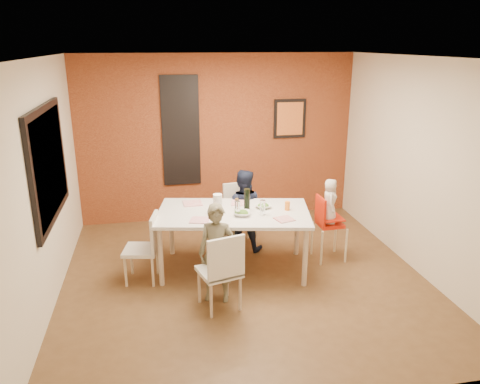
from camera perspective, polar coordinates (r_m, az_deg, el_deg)
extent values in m
plane|color=brown|center=(6.05, 0.54, -10.38)|extent=(4.50, 4.50, 0.00)
cube|color=silver|center=(5.33, 0.63, 16.11)|extent=(4.50, 4.50, 0.02)
cube|color=beige|center=(7.70, -2.72, 6.51)|extent=(4.50, 0.02, 2.70)
cube|color=beige|center=(3.50, 7.88, -7.93)|extent=(4.50, 0.02, 2.70)
cube|color=beige|center=(5.57, -22.75, 0.68)|extent=(0.02, 4.50, 2.70)
cube|color=beige|center=(6.36, 20.90, 2.92)|extent=(0.02, 4.50, 2.70)
cube|color=maroon|center=(7.68, -2.70, 6.48)|extent=(4.50, 0.02, 2.70)
cube|color=black|center=(5.70, -22.32, 3.20)|extent=(0.05, 1.70, 1.30)
cube|color=black|center=(5.70, -22.17, 3.21)|extent=(0.02, 1.55, 1.15)
cube|color=silver|center=(7.58, -7.23, 7.36)|extent=(0.55, 0.03, 1.70)
cube|color=black|center=(7.57, -7.23, 7.36)|extent=(0.60, 0.03, 1.76)
cube|color=black|center=(7.86, 6.08, 8.89)|extent=(0.54, 0.03, 0.64)
cube|color=orange|center=(7.85, 6.11, 8.88)|extent=(0.44, 0.01, 0.54)
cube|color=silver|center=(5.96, -0.81, -2.60)|extent=(2.09, 1.42, 0.04)
cylinder|color=#CAB196|center=(5.79, -9.65, -7.81)|extent=(0.06, 0.06, 0.76)
cylinder|color=#CAB196|center=(6.60, -8.37, -4.45)|extent=(0.06, 0.06, 0.76)
cylinder|color=#CAB196|center=(5.76, 7.95, -7.89)|extent=(0.06, 0.06, 0.76)
cylinder|color=#CAB196|center=(6.57, 6.95, -4.50)|extent=(0.06, 0.06, 0.76)
cube|color=silver|center=(5.26, -2.56, -9.67)|extent=(0.52, 0.52, 0.05)
cube|color=silver|center=(4.99, -1.69, -8.14)|extent=(0.42, 0.15, 0.48)
cylinder|color=tan|center=(5.56, -1.60, -10.63)|extent=(0.03, 0.03, 0.42)
cylinder|color=tan|center=(5.29, 0.02, -12.25)|extent=(0.03, 0.03, 0.42)
cylinder|color=tan|center=(5.45, -4.99, -11.37)|extent=(0.03, 0.03, 0.42)
cylinder|color=tan|center=(5.17, -3.53, -13.08)|extent=(0.03, 0.03, 0.42)
cube|color=silver|center=(6.82, 0.10, -3.08)|extent=(0.47, 0.47, 0.05)
cube|color=silver|center=(6.91, -0.43, -0.72)|extent=(0.42, 0.10, 0.47)
cylinder|color=#BCAA8B|center=(6.70, -0.78, -5.51)|extent=(0.03, 0.03, 0.41)
cylinder|color=#BCAA8B|center=(7.00, -1.69, -4.47)|extent=(0.03, 0.03, 0.41)
cylinder|color=#BCAA8B|center=(6.81, 1.94, -5.12)|extent=(0.03, 0.03, 0.41)
cylinder|color=#BCAA8B|center=(7.10, 0.93, -4.12)|extent=(0.03, 0.03, 0.41)
cube|color=silver|center=(5.94, -12.00, -6.92)|extent=(0.47, 0.47, 0.05)
cube|color=silver|center=(5.81, -10.37, -4.91)|extent=(0.11, 0.40, 0.46)
cylinder|color=beige|center=(6.21, -13.07, -8.05)|extent=(0.03, 0.03, 0.40)
cylinder|color=beige|center=(6.14, -10.04, -8.14)|extent=(0.03, 0.03, 0.40)
cylinder|color=beige|center=(5.92, -13.78, -9.43)|extent=(0.03, 0.03, 0.40)
cylinder|color=beige|center=(5.85, -10.59, -9.55)|extent=(0.03, 0.03, 0.40)
cube|color=red|center=(6.46, 10.89, -3.83)|extent=(0.33, 0.33, 0.05)
cube|color=red|center=(6.33, 9.78, -2.20)|extent=(0.04, 0.32, 0.37)
cube|color=red|center=(6.43, 10.94, -3.10)|extent=(0.33, 0.33, 0.02)
cylinder|color=beige|center=(6.49, 12.81, -6.42)|extent=(0.03, 0.03, 0.49)
cylinder|color=beige|center=(6.35, 9.92, -6.78)|extent=(0.03, 0.03, 0.49)
cylinder|color=beige|center=(6.78, 11.54, -5.25)|extent=(0.03, 0.03, 0.49)
cylinder|color=beige|center=(6.65, 8.76, -5.56)|extent=(0.03, 0.03, 0.49)
imported|color=brown|center=(5.33, -2.83, -7.48)|extent=(0.49, 0.39, 1.17)
imported|color=black|center=(6.61, 0.36, -2.22)|extent=(0.70, 0.62, 1.18)
imported|color=beige|center=(6.34, 10.90, -1.09)|extent=(0.26, 0.34, 0.61)
cube|color=silver|center=(5.68, -4.94, -3.43)|extent=(0.28, 0.28, 0.01)
cube|color=white|center=(6.25, -0.01, -1.34)|extent=(0.27, 0.27, 0.01)
cube|color=silver|center=(5.72, 5.41, -3.31)|extent=(0.26, 0.26, 0.01)
cube|color=white|center=(6.27, -5.80, -1.38)|extent=(0.25, 0.25, 0.01)
imported|color=white|center=(5.81, 0.28, -2.64)|extent=(0.26, 0.26, 0.05)
imported|color=white|center=(6.08, 2.86, -1.76)|extent=(0.25, 0.25, 0.05)
cylinder|color=black|center=(5.94, 0.85, -0.98)|extent=(0.08, 0.08, 0.29)
cylinder|color=white|center=(5.76, -0.32, -2.05)|extent=(0.07, 0.07, 0.20)
cylinder|color=white|center=(5.82, 2.77, -1.89)|extent=(0.07, 0.07, 0.19)
cylinder|color=white|center=(5.84, -2.74, -1.49)|extent=(0.11, 0.11, 0.26)
cylinder|color=red|center=(5.97, 0.81, -1.69)|extent=(0.03, 0.03, 0.13)
cylinder|color=#367326|center=(6.00, 0.98, -1.45)|extent=(0.04, 0.04, 0.15)
cylinder|color=brown|center=(5.99, -0.40, -1.49)|extent=(0.04, 0.04, 0.16)
cylinder|color=orange|center=(6.02, 5.79, -1.69)|extent=(0.07, 0.07, 0.11)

